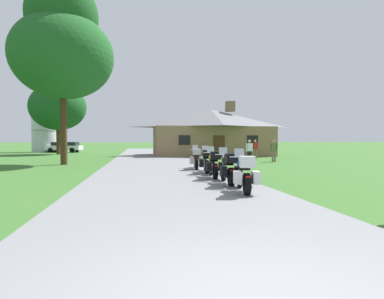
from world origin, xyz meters
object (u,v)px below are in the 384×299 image
object	(u,v)px
motorcycle_red_farthest_in_row	(196,159)
parked_white_suv_far_left	(64,147)
motorcycle_orange_fourth_in_row	(206,161)
bystander_olive_shirt_beside_signpost	(274,149)
tree_left_near	(63,44)
bystander_white_shirt_by_tree	(249,150)
bystander_red_shirt_near_lodge	(255,148)
motorcycle_blue_nearest_to_camera	(244,174)
metal_silo_distant	(44,128)
motorcycle_yellow_third_in_row	(214,165)
motorcycle_black_second_in_row	(228,169)
tree_left_far	(58,100)

from	to	relation	value
motorcycle_red_farthest_in_row	parked_white_suv_far_left	size ratio (longest dim) A/B	0.43
motorcycle_orange_fourth_in_row	motorcycle_red_farthest_in_row	distance (m)	2.09
bystander_olive_shirt_beside_signpost	tree_left_near	distance (m)	16.59
tree_left_near	bystander_olive_shirt_beside_signpost	bearing A→B (deg)	1.15
bystander_white_shirt_by_tree	tree_left_near	distance (m)	14.52
bystander_red_shirt_near_lodge	tree_left_near	xyz separation A→B (m)	(-15.04, -4.28, 7.05)
motorcycle_blue_nearest_to_camera	metal_silo_distant	size ratio (longest dim) A/B	0.31
bystander_white_shirt_by_tree	motorcycle_blue_nearest_to_camera	bearing A→B (deg)	54.28
motorcycle_yellow_third_in_row	motorcycle_orange_fourth_in_row	bearing A→B (deg)	91.81
motorcycle_black_second_in_row	metal_silo_distant	bearing A→B (deg)	118.70
motorcycle_yellow_third_in_row	tree_left_near	world-z (taller)	tree_left_near
motorcycle_red_farthest_in_row	bystander_red_shirt_near_lodge	size ratio (longest dim) A/B	1.25
motorcycle_blue_nearest_to_camera	motorcycle_red_farthest_in_row	size ratio (longest dim) A/B	1.00
motorcycle_blue_nearest_to_camera	bystander_white_shirt_by_tree	world-z (taller)	bystander_white_shirt_by_tree
metal_silo_distant	motorcycle_black_second_in_row	bearing A→B (deg)	-65.67
motorcycle_orange_fourth_in_row	tree_left_far	bearing A→B (deg)	126.26
tree_left_far	tree_left_near	xyz separation A→B (m)	(4.27, -16.44, 1.75)
bystander_red_shirt_near_lodge	bystander_white_shirt_by_tree	xyz separation A→B (m)	(-2.37, -5.15, 0.00)
motorcycle_orange_fourth_in_row	motorcycle_blue_nearest_to_camera	bearing A→B (deg)	-82.36
motorcycle_orange_fourth_in_row	tree_left_near	xyz separation A→B (m)	(-8.19, 7.31, 7.37)
tree_left_near	parked_white_suv_far_left	bearing A→B (deg)	102.41
motorcycle_orange_fourth_in_row	motorcycle_black_second_in_row	bearing A→B (deg)	-82.35
motorcycle_yellow_third_in_row	tree_left_far	bearing A→B (deg)	120.89
motorcycle_blue_nearest_to_camera	bystander_white_shirt_by_tree	bearing A→B (deg)	79.19
parked_white_suv_far_left	metal_silo_distant	bearing A→B (deg)	70.89
bystander_olive_shirt_beside_signpost	bystander_white_shirt_by_tree	xyz separation A→B (m)	(-2.36, -1.17, -0.02)
metal_silo_distant	bystander_olive_shirt_beside_signpost	bearing A→B (deg)	-46.17
tree_left_far	parked_white_suv_far_left	distance (m)	8.29
motorcycle_black_second_in_row	parked_white_suv_far_left	bearing A→B (deg)	115.42
parked_white_suv_far_left	bystander_olive_shirt_beside_signpost	bearing A→B (deg)	-128.51
motorcycle_yellow_third_in_row	motorcycle_orange_fourth_in_row	xyz separation A→B (m)	(0.13, 2.10, 0.00)
metal_silo_distant	tree_left_near	bearing A→B (deg)	-71.74
bystander_white_shirt_by_tree	motorcycle_yellow_third_in_row	bearing A→B (deg)	46.23
motorcycle_black_second_in_row	bystander_white_shirt_by_tree	bearing A→B (deg)	71.01
motorcycle_yellow_third_in_row	bystander_white_shirt_by_tree	bearing A→B (deg)	67.00
bystander_white_shirt_by_tree	parked_white_suv_far_left	distance (m)	29.39
tree_left_near	bystander_red_shirt_near_lodge	bearing A→B (deg)	15.90
bystander_red_shirt_near_lodge	motorcycle_orange_fourth_in_row	bearing A→B (deg)	57.01
motorcycle_yellow_third_in_row	bystander_olive_shirt_beside_signpost	size ratio (longest dim) A/B	1.24
motorcycle_black_second_in_row	tree_left_near	xyz separation A→B (m)	(-8.12, 11.39, 7.37)
motorcycle_orange_fourth_in_row	bystander_white_shirt_by_tree	xyz separation A→B (m)	(4.48, 6.44, 0.32)
tree_left_near	metal_silo_distant	world-z (taller)	tree_left_near
bystander_red_shirt_near_lodge	parked_white_suv_far_left	distance (m)	27.16
tree_left_far	tree_left_near	distance (m)	17.07
motorcycle_orange_fourth_in_row	bystander_red_shirt_near_lodge	size ratio (longest dim) A/B	1.25
tree_left_far	parked_white_suv_far_left	xyz separation A→B (m)	(-0.71, 6.20, -5.46)
motorcycle_black_second_in_row	metal_silo_distant	world-z (taller)	metal_silo_distant
motorcycle_black_second_in_row	tree_left_near	world-z (taller)	tree_left_near
motorcycle_red_farthest_in_row	bystander_red_shirt_near_lodge	bearing A→B (deg)	60.81
motorcycle_blue_nearest_to_camera	motorcycle_red_farthest_in_row	bearing A→B (deg)	99.76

